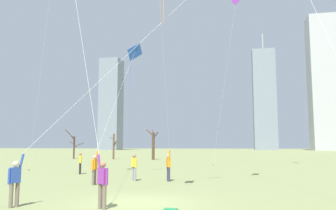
{
  "coord_description": "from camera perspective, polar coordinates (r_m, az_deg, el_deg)",
  "views": [
    {
      "loc": [
        3.7,
        -13.01,
        2.18
      ],
      "look_at": [
        0.0,
        6.0,
        4.44
      ],
      "focal_mm": 36.77,
      "sensor_mm": 36.0,
      "label": 1
    }
  ],
  "objects": [
    {
      "name": "skyline_tall_tower",
      "position": [
        160.86,
        15.7,
        0.91
      ],
      "size": [
        9.94,
        8.05,
        53.09
      ],
      "color": "gray",
      "rests_on": "ground"
    },
    {
      "name": "bystander_far_off_by_trees",
      "position": [
        27.15,
        -14.34,
        -9.14
      ],
      "size": [
        0.34,
        0.45,
        1.62
      ],
      "color": "black",
      "rests_on": "ground"
    },
    {
      "name": "kite_flyer_midfield_left_blue",
      "position": [
        21.17,
        -10.05,
        -4.29
      ],
      "size": [
        0.8,
        7.52,
        9.95
      ],
      "color": "#726656",
      "rests_on": "ground"
    },
    {
      "name": "kite_flyer_far_back_green",
      "position": [
        13.79,
        -19.27,
        -6.35
      ],
      "size": [
        6.58,
        6.29,
        10.68
      ],
      "color": "#726656",
      "rests_on": "ground"
    },
    {
      "name": "kite_flyer_midfield_center_red",
      "position": [
        13.85,
        -13.27,
        4.2
      ],
      "size": [
        6.43,
        5.95,
        21.83
      ],
      "color": "#726656",
      "rests_on": "ground"
    },
    {
      "name": "distant_kite_drifting_left_purple",
      "position": [
        39.9,
        10.89,
        14.52
      ],
      "size": [
        3.4,
        0.5,
        18.63
      ],
      "color": "purple",
      "rests_on": "ground"
    },
    {
      "name": "bare_tree_left_of_center",
      "position": [
        51.56,
        -2.49,
        -6.5
      ],
      "size": [
        2.29,
        1.71,
        4.57
      ],
      "color": "#4C3828",
      "rests_on": "ground"
    },
    {
      "name": "bare_tree_far_right_edge",
      "position": [
        56.86,
        -15.31,
        -6.5
      ],
      "size": [
        2.27,
        2.42,
        4.62
      ],
      "color": "#4C3828",
      "rests_on": "ground"
    },
    {
      "name": "skyline_slender_spire",
      "position": [
        155.69,
        24.27,
        3.45
      ],
      "size": [
        10.48,
        9.88,
        55.74
      ],
      "color": "#B2B2B7",
      "rests_on": "ground"
    },
    {
      "name": "ground_plane",
      "position": [
        13.7,
        -4.99,
        -15.78
      ],
      "size": [
        400.0,
        400.0,
        0.0
      ],
      "primitive_type": "plane",
      "color": "#848E56"
    },
    {
      "name": "bystander_watching_nearby",
      "position": [
        21.47,
        -5.63,
        -10.02
      ],
      "size": [
        0.41,
        0.37,
        1.62
      ],
      "color": "gray",
      "rests_on": "ground"
    },
    {
      "name": "kite_flyer_foreground_left_orange",
      "position": [
        19.37,
        -0.3,
        -3.04
      ],
      "size": [
        1.28,
        7.84,
        10.97
      ],
      "color": "#33384C",
      "rests_on": "ground"
    },
    {
      "name": "bare_tree_leftmost",
      "position": [
        54.16,
        -8.99,
        -6.66
      ],
      "size": [
        1.85,
        2.42,
        3.92
      ],
      "color": "brown",
      "rests_on": "ground"
    },
    {
      "name": "skyline_wide_slab",
      "position": [
        160.92,
        -9.42,
        0.14
      ],
      "size": [
        9.05,
        9.04,
        41.86
      ],
      "color": "gray",
      "rests_on": "ground"
    }
  ]
}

